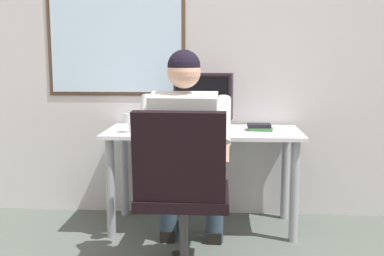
% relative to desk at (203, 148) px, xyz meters
% --- Properties ---
extents(wall_rear, '(5.96, 0.08, 2.54)m').
position_rel_desk_xyz_m(wall_rear, '(0.08, 0.37, 0.68)').
color(wall_rear, '#BEBCBD').
rests_on(wall_rear, ground).
extents(desk, '(1.40, 0.61, 0.73)m').
position_rel_desk_xyz_m(desk, '(0.00, 0.00, 0.00)').
color(desk, '#8D919C').
rests_on(desk, ground).
extents(office_chair, '(0.53, 0.55, 0.99)m').
position_rel_desk_xyz_m(office_chair, '(-0.08, -0.86, -0.03)').
color(office_chair, black).
rests_on(office_chair, ground).
extents(person_seated, '(0.54, 0.78, 1.30)m').
position_rel_desk_xyz_m(person_seated, '(-0.08, -0.59, 0.08)').
color(person_seated, '#2A3A4A').
rests_on(person_seated, ground).
extents(crt_monitor, '(0.43, 0.22, 0.41)m').
position_rel_desk_xyz_m(crt_monitor, '(0.00, 0.05, 0.36)').
color(crt_monitor, beige).
rests_on(crt_monitor, desk).
extents(wine_glass, '(0.08, 0.08, 0.13)m').
position_rel_desk_xyz_m(wine_glass, '(-0.51, -0.14, 0.22)').
color(wine_glass, silver).
rests_on(wine_glass, desk).
extents(desk_speaker, '(0.09, 0.09, 0.15)m').
position_rel_desk_xyz_m(desk_speaker, '(-0.33, 0.09, 0.21)').
color(desk_speaker, black).
rests_on(desk_speaker, desk).
extents(book_stack, '(0.19, 0.14, 0.05)m').
position_rel_desk_xyz_m(book_stack, '(0.41, 0.02, 0.15)').
color(book_stack, '#387A3C').
rests_on(book_stack, desk).
extents(coffee_mug, '(0.07, 0.07, 0.09)m').
position_rel_desk_xyz_m(coffee_mug, '(-0.32, -0.12, 0.18)').
color(coffee_mug, black).
rests_on(coffee_mug, desk).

